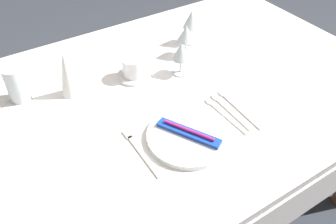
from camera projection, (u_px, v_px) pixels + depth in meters
ground_plane at (159, 209)px, 1.74m from camera, size 6.00×6.00×0.00m
dining_table at (156, 112)px, 1.30m from camera, size 1.80×1.11×0.74m
dinner_plate at (189, 136)px, 1.08m from camera, size 0.26×0.26×0.02m
toothbrush_package at (189, 132)px, 1.07m from camera, size 0.13×0.20×0.02m
fork_outer at (139, 150)px, 1.05m from camera, size 0.02×0.22×0.00m
spoon_soup at (221, 111)px, 1.18m from camera, size 0.03×0.21×0.01m
spoon_dessert at (226, 107)px, 1.20m from camera, size 0.03×0.21×0.01m
spoon_tea at (234, 104)px, 1.21m from camera, size 0.03×0.23×0.01m
saucer_left at (134, 76)px, 1.33m from camera, size 0.13×0.13×0.01m
coffee_cup_left at (134, 66)px, 1.30m from camera, size 0.11×0.08×0.07m
wine_glass_centre at (181, 53)px, 1.29m from camera, size 0.07×0.07×0.13m
wine_glass_left at (191, 21)px, 1.46m from camera, size 0.07×0.07×0.15m
wine_glass_right at (186, 35)px, 1.39m from camera, size 0.07×0.07×0.13m
drink_tumbler at (17, 86)px, 1.20m from camera, size 0.07×0.07×0.13m
napkin_folded at (67, 74)px, 1.20m from camera, size 0.07×0.07×0.17m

